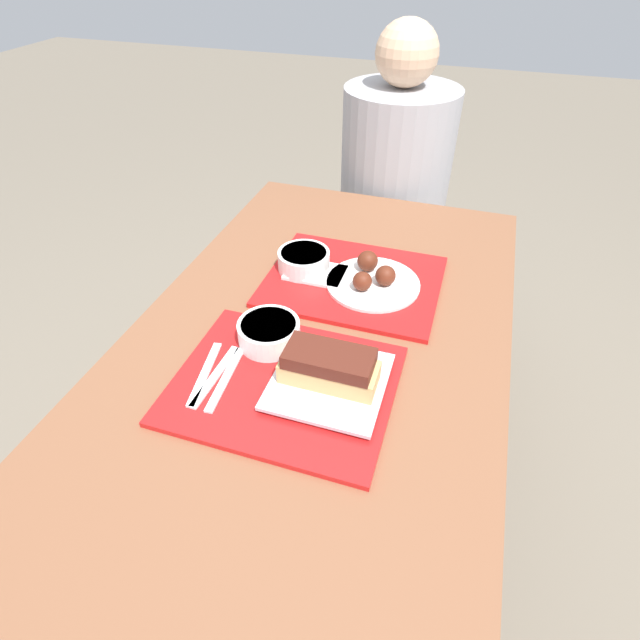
{
  "coord_description": "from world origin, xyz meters",
  "views": [
    {
      "loc": [
        0.25,
        -0.74,
        1.46
      ],
      "look_at": [
        0.0,
        0.02,
        0.79
      ],
      "focal_mm": 28.0,
      "sensor_mm": 36.0,
      "label": 1
    }
  ],
  "objects_px": {
    "person_seated_across": "(396,162)",
    "brisket_sandwich_plate": "(329,373)",
    "wings_plate_far": "(373,278)",
    "bowl_coleslaw_far": "(304,260)",
    "tray_near": "(284,384)",
    "bowl_coleslaw_near": "(269,332)",
    "tray_far": "(353,281)"
  },
  "relations": [
    {
      "from": "brisket_sandwich_plate",
      "to": "wings_plate_far",
      "type": "height_order",
      "value": "brisket_sandwich_plate"
    },
    {
      "from": "bowl_coleslaw_far",
      "to": "tray_near",
      "type": "bearing_deg",
      "value": -76.35
    },
    {
      "from": "tray_near",
      "to": "bowl_coleslaw_far",
      "type": "relative_size",
      "value": 3.24
    },
    {
      "from": "bowl_coleslaw_far",
      "to": "brisket_sandwich_plate",
      "type": "bearing_deg",
      "value": -63.96
    },
    {
      "from": "tray_far",
      "to": "brisket_sandwich_plate",
      "type": "bearing_deg",
      "value": -82.48
    },
    {
      "from": "tray_near",
      "to": "bowl_coleslaw_near",
      "type": "distance_m",
      "value": 0.13
    },
    {
      "from": "tray_far",
      "to": "wings_plate_far",
      "type": "xyz_separation_m",
      "value": [
        0.05,
        -0.0,
        0.02
      ]
    },
    {
      "from": "tray_near",
      "to": "bowl_coleslaw_near",
      "type": "height_order",
      "value": "bowl_coleslaw_near"
    },
    {
      "from": "bowl_coleslaw_far",
      "to": "person_seated_across",
      "type": "relative_size",
      "value": 0.17
    },
    {
      "from": "tray_far",
      "to": "person_seated_across",
      "type": "distance_m",
      "value": 0.7
    },
    {
      "from": "tray_near",
      "to": "brisket_sandwich_plate",
      "type": "distance_m",
      "value": 0.09
    },
    {
      "from": "bowl_coleslaw_near",
      "to": "brisket_sandwich_plate",
      "type": "height_order",
      "value": "brisket_sandwich_plate"
    },
    {
      "from": "tray_near",
      "to": "brisket_sandwich_plate",
      "type": "xyz_separation_m",
      "value": [
        0.08,
        0.02,
        0.04
      ]
    },
    {
      "from": "tray_far",
      "to": "bowl_coleslaw_near",
      "type": "distance_m",
      "value": 0.29
    },
    {
      "from": "brisket_sandwich_plate",
      "to": "wings_plate_far",
      "type": "relative_size",
      "value": 0.94
    },
    {
      "from": "tray_near",
      "to": "wings_plate_far",
      "type": "height_order",
      "value": "wings_plate_far"
    },
    {
      "from": "person_seated_across",
      "to": "brisket_sandwich_plate",
      "type": "bearing_deg",
      "value": -85.58
    },
    {
      "from": "bowl_coleslaw_far",
      "to": "person_seated_across",
      "type": "height_order",
      "value": "person_seated_across"
    },
    {
      "from": "bowl_coleslaw_far",
      "to": "wings_plate_far",
      "type": "xyz_separation_m",
      "value": [
        0.18,
        -0.01,
        -0.01
      ]
    },
    {
      "from": "bowl_coleslaw_far",
      "to": "wings_plate_far",
      "type": "relative_size",
      "value": 0.57
    },
    {
      "from": "tray_near",
      "to": "tray_far",
      "type": "height_order",
      "value": "same"
    },
    {
      "from": "wings_plate_far",
      "to": "person_seated_across",
      "type": "relative_size",
      "value": 0.3
    },
    {
      "from": "tray_far",
      "to": "bowl_coleslaw_near",
      "type": "height_order",
      "value": "bowl_coleslaw_near"
    },
    {
      "from": "brisket_sandwich_plate",
      "to": "bowl_coleslaw_far",
      "type": "distance_m",
      "value": 0.4
    },
    {
      "from": "bowl_coleslaw_near",
      "to": "bowl_coleslaw_far",
      "type": "relative_size",
      "value": 1.0
    },
    {
      "from": "brisket_sandwich_plate",
      "to": "tray_far",
      "type": "bearing_deg",
      "value": 97.52
    },
    {
      "from": "bowl_coleslaw_far",
      "to": "wings_plate_far",
      "type": "height_order",
      "value": "wings_plate_far"
    },
    {
      "from": "bowl_coleslaw_near",
      "to": "wings_plate_far",
      "type": "bearing_deg",
      "value": 59.98
    },
    {
      "from": "bowl_coleslaw_far",
      "to": "person_seated_across",
      "type": "distance_m",
      "value": 0.7
    },
    {
      "from": "bowl_coleslaw_near",
      "to": "brisket_sandwich_plate",
      "type": "bearing_deg",
      "value": -27.78
    },
    {
      "from": "tray_far",
      "to": "brisket_sandwich_plate",
      "type": "xyz_separation_m",
      "value": [
        0.05,
        -0.35,
        0.04
      ]
    },
    {
      "from": "tray_far",
      "to": "wings_plate_far",
      "type": "distance_m",
      "value": 0.05
    }
  ]
}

